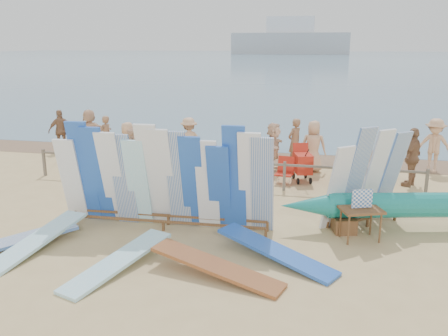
% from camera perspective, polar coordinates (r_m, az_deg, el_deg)
% --- Properties ---
extents(ground, '(160.00, 160.00, 0.00)m').
position_cam_1_polar(ground, '(11.96, -3.77, -6.36)').
color(ground, tan).
rests_on(ground, ground).
extents(ocean, '(320.00, 240.00, 0.02)m').
position_cam_1_polar(ocean, '(138.82, 11.19, 12.78)').
color(ocean, slate).
rests_on(ocean, ground).
extents(wet_sand_strip, '(40.00, 2.60, 0.01)m').
position_cam_1_polar(wet_sand_strip, '(18.69, 2.27, 1.46)').
color(wet_sand_strip, brown).
rests_on(wet_sand_strip, ground).
extents(distant_ship, '(45.00, 8.00, 14.00)m').
position_cam_1_polar(distant_ship, '(191.31, 7.94, 15.00)').
color(distant_ship, '#999EA3').
rests_on(distant_ship, ocean).
extents(fence, '(12.08, 0.08, 0.90)m').
position_cam_1_polar(fence, '(14.54, -0.58, 0.14)').
color(fence, '#675D4E').
rests_on(fence, ground).
extents(main_surfboard_rack, '(5.21, 0.86, 2.59)m').
position_cam_1_polar(main_surfboard_rack, '(11.22, -7.15, -1.59)').
color(main_surfboard_rack, brown).
rests_on(main_surfboard_rack, ground).
extents(side_surfboard_rack, '(2.09, 1.89, 2.49)m').
position_cam_1_polar(side_surfboard_rack, '(11.88, 16.65, -1.38)').
color(side_surfboard_rack, brown).
rests_on(side_surfboard_rack, ground).
extents(outrigger_canoe, '(6.59, 2.06, 0.94)m').
position_cam_1_polar(outrigger_canoe, '(12.06, 22.68, -4.30)').
color(outrigger_canoe, brown).
rests_on(outrigger_canoe, ground).
extents(vendor_table, '(1.07, 0.91, 1.19)m').
position_cam_1_polar(vendor_table, '(11.13, 16.06, -6.41)').
color(vendor_table, brown).
rests_on(vendor_table, ground).
extents(flat_board_e, '(2.28, 2.32, 0.27)m').
position_cam_1_polar(flat_board_e, '(11.46, -23.88, -8.66)').
color(flat_board_e, silver).
rests_on(flat_board_e, ground).
extents(flat_board_d, '(2.63, 1.77, 0.41)m').
position_cam_1_polar(flat_board_d, '(9.94, 6.22, -11.01)').
color(flat_board_d, blue).
rests_on(flat_board_d, ground).
extents(flat_board_a, '(1.01, 2.75, 0.39)m').
position_cam_1_polar(flat_board_a, '(11.18, -21.44, -8.98)').
color(flat_board_a, '#94D9ED').
rests_on(flat_board_a, ground).
extents(flat_board_c, '(2.73, 1.31, 0.41)m').
position_cam_1_polar(flat_board_c, '(9.28, -0.91, -12.91)').
color(flat_board_c, '#975429').
rests_on(flat_board_c, ground).
extents(flat_board_b, '(1.42, 2.73, 0.32)m').
position_cam_1_polar(flat_board_b, '(9.80, -12.55, -11.70)').
color(flat_board_b, '#94D9ED').
rests_on(flat_board_b, ground).
extents(beach_chair_left, '(0.72, 0.73, 0.81)m').
position_cam_1_polar(beach_chair_left, '(15.22, 0.43, -0.73)').
color(beach_chair_left, '#B12112').
rests_on(beach_chair_left, ground).
extents(beach_chair_right, '(0.60, 0.62, 0.84)m').
position_cam_1_polar(beach_chair_right, '(15.11, 7.27, -0.93)').
color(beach_chair_right, '#B12112').
rests_on(beach_chair_right, ground).
extents(stroller, '(0.82, 1.00, 1.19)m').
position_cam_1_polar(stroller, '(15.37, 9.40, 0.15)').
color(stroller, '#B12112').
rests_on(stroller, ground).
extents(beachgoer_6, '(0.91, 0.51, 1.77)m').
position_cam_1_polar(beachgoer_6, '(16.53, 10.70, 2.59)').
color(beachgoer_6, tan).
rests_on(beachgoer_6, ground).
extents(beachgoer_2, '(0.84, 0.75, 1.59)m').
position_cam_1_polar(beachgoer_2, '(15.99, -10.89, 1.83)').
color(beachgoer_2, beige).
rests_on(beachgoer_2, ground).
extents(beachgoer_8, '(0.86, 0.55, 1.63)m').
position_cam_1_polar(beachgoer_8, '(14.80, 16.97, 0.47)').
color(beachgoer_8, beige).
rests_on(beachgoer_8, ground).
extents(beachgoer_1, '(0.48, 0.66, 1.61)m').
position_cam_1_polar(beachgoer_1, '(18.92, -14.05, 3.69)').
color(beachgoer_1, '#8C6042').
rests_on(beachgoer_1, ground).
extents(beachgoer_7, '(0.65, 0.70, 1.71)m').
position_cam_1_polar(beachgoer_7, '(17.31, 8.48, 3.12)').
color(beachgoer_7, '#8C6042').
rests_on(beachgoer_7, ground).
extents(beachgoer_0, '(0.87, 0.58, 1.63)m').
position_cam_1_polar(beachgoer_0, '(17.14, -11.46, 2.74)').
color(beachgoer_0, tan).
rests_on(beachgoer_0, ground).
extents(beachgoer_10, '(0.93, 1.16, 1.83)m').
position_cam_1_polar(beachgoer_10, '(15.68, 21.72, 1.23)').
color(beachgoer_10, '#8C6042').
rests_on(beachgoer_10, ground).
extents(beachgoer_9, '(1.28, 0.78, 1.85)m').
position_cam_1_polar(beachgoer_9, '(17.73, 23.95, 2.51)').
color(beachgoer_9, tan).
rests_on(beachgoer_9, ground).
extents(beachgoer_5, '(0.53, 1.56, 1.68)m').
position_cam_1_polar(beachgoer_5, '(16.50, 5.98, 2.57)').
color(beachgoer_5, beige).
rests_on(beachgoer_5, ground).
extents(beachgoer_3, '(1.13, 1.08, 1.71)m').
position_cam_1_polar(beachgoer_3, '(17.37, -4.23, 3.29)').
color(beachgoer_3, tan).
rests_on(beachgoer_3, ground).
extents(beachgoer_extra_1, '(1.04, 0.99, 1.71)m').
position_cam_1_polar(beachgoer_extra_1, '(20.44, -19.00, 4.27)').
color(beachgoer_extra_1, '#8C6042').
rests_on(beachgoer_extra_1, ground).
extents(beachgoer_11, '(1.72, 0.86, 1.78)m').
position_cam_1_polar(beachgoer_11, '(19.76, -15.81, 4.27)').
color(beachgoer_11, beige).
rests_on(beachgoer_11, ground).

